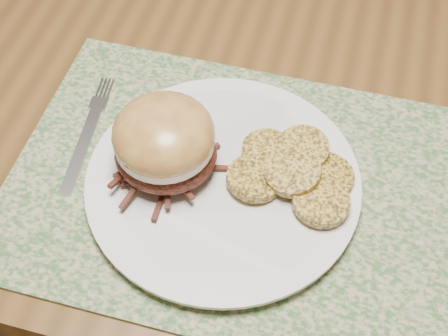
% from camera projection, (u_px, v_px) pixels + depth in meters
% --- Properties ---
extents(ground, '(3.50, 3.50, 0.00)m').
position_uv_depth(ground, '(165.00, 262.00, 1.42)').
color(ground, brown).
rests_on(ground, ground).
extents(dining_table, '(1.50, 0.90, 0.75)m').
position_uv_depth(dining_table, '(129.00, 42.00, 0.88)').
color(dining_table, brown).
rests_on(dining_table, ground).
extents(placemat, '(0.45, 0.33, 0.00)m').
position_uv_depth(placemat, '(230.00, 186.00, 0.64)').
color(placemat, '#3A6232').
rests_on(placemat, dining_table).
extents(dinner_plate, '(0.26, 0.26, 0.02)m').
position_uv_depth(dinner_plate, '(223.00, 183.00, 0.63)').
color(dinner_plate, white).
rests_on(dinner_plate, placemat).
extents(pork_sandwich, '(0.11, 0.11, 0.08)m').
position_uv_depth(pork_sandwich, '(164.00, 142.00, 0.60)').
color(pork_sandwich, black).
rests_on(pork_sandwich, dinner_plate).
extents(roasted_potatoes, '(0.14, 0.13, 0.03)m').
position_uv_depth(roasted_potatoes, '(295.00, 171.00, 0.62)').
color(roasted_potatoes, gold).
rests_on(roasted_potatoes, dinner_plate).
extents(fork, '(0.03, 0.16, 0.00)m').
position_uv_depth(fork, '(88.00, 132.00, 0.68)').
color(fork, silver).
rests_on(fork, placemat).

